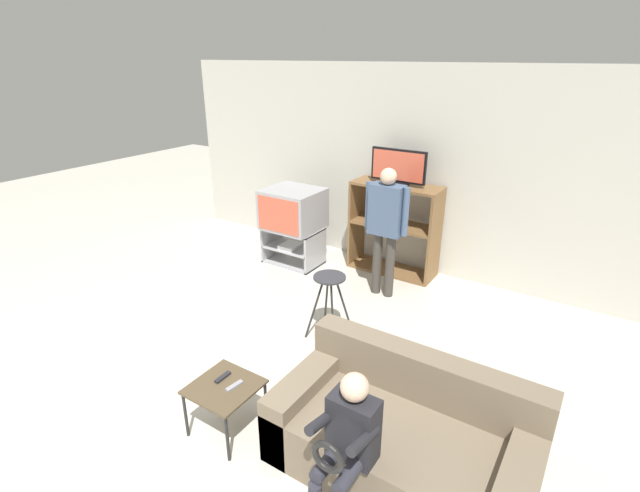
{
  "coord_description": "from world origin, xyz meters",
  "views": [
    {
      "loc": [
        2.6,
        -1.3,
        2.69
      ],
      "look_at": [
        0.25,
        2.3,
        0.9
      ],
      "focal_mm": 26.0,
      "sensor_mm": 36.0,
      "label": 1
    }
  ],
  "objects_px": {
    "folding_stool": "(329,289)",
    "media_shelf": "(394,228)",
    "television_flat": "(398,168)",
    "couch": "(403,437)",
    "snack_table": "(225,391)",
    "person_standing_adult": "(386,221)",
    "tv_stand": "(293,245)",
    "television_main": "(293,209)",
    "person_seated_child": "(347,440)",
    "remote_control_black": "(223,377)",
    "remote_control_white": "(234,386)"
  },
  "relations": [
    {
      "from": "television_main",
      "to": "remote_control_black",
      "type": "xyz_separation_m",
      "value": [
        1.34,
        -2.74,
        -0.35
      ]
    },
    {
      "from": "couch",
      "to": "person_standing_adult",
      "type": "height_order",
      "value": "person_standing_adult"
    },
    {
      "from": "tv_stand",
      "to": "person_seated_child",
      "type": "bearing_deg",
      "value": -48.94
    },
    {
      "from": "person_seated_child",
      "to": "remote_control_white",
      "type": "bearing_deg",
      "value": 172.46
    },
    {
      "from": "television_flat",
      "to": "couch",
      "type": "relative_size",
      "value": 0.41
    },
    {
      "from": "couch",
      "to": "person_seated_child",
      "type": "xyz_separation_m",
      "value": [
        -0.15,
        -0.51,
        0.33
      ]
    },
    {
      "from": "person_standing_adult",
      "to": "television_main",
      "type": "bearing_deg",
      "value": 173.71
    },
    {
      "from": "television_main",
      "to": "remote_control_white",
      "type": "distance_m",
      "value": 3.16
    },
    {
      "from": "snack_table",
      "to": "person_standing_adult",
      "type": "height_order",
      "value": "person_standing_adult"
    },
    {
      "from": "remote_control_white",
      "to": "couch",
      "type": "bearing_deg",
      "value": 25.45
    },
    {
      "from": "remote_control_black",
      "to": "remote_control_white",
      "type": "distance_m",
      "value": 0.15
    },
    {
      "from": "media_shelf",
      "to": "television_flat",
      "type": "height_order",
      "value": "television_flat"
    },
    {
      "from": "tv_stand",
      "to": "folding_stool",
      "type": "height_order",
      "value": "folding_stool"
    },
    {
      "from": "remote_control_black",
      "to": "snack_table",
      "type": "bearing_deg",
      "value": -39.32
    },
    {
      "from": "folding_stool",
      "to": "remote_control_black",
      "type": "height_order",
      "value": "folding_stool"
    },
    {
      "from": "television_main",
      "to": "media_shelf",
      "type": "distance_m",
      "value": 1.35
    },
    {
      "from": "television_flat",
      "to": "remote_control_black",
      "type": "height_order",
      "value": "television_flat"
    },
    {
      "from": "television_main",
      "to": "person_standing_adult",
      "type": "relative_size",
      "value": 0.47
    },
    {
      "from": "tv_stand",
      "to": "snack_table",
      "type": "height_order",
      "value": "tv_stand"
    },
    {
      "from": "snack_table",
      "to": "person_standing_adult",
      "type": "xyz_separation_m",
      "value": [
        0.02,
        2.64,
        0.56
      ]
    },
    {
      "from": "folding_stool",
      "to": "person_seated_child",
      "type": "bearing_deg",
      "value": -55.06
    },
    {
      "from": "remote_control_white",
      "to": "folding_stool",
      "type": "bearing_deg",
      "value": 102.42
    },
    {
      "from": "remote_control_white",
      "to": "person_seated_child",
      "type": "relative_size",
      "value": 0.14
    },
    {
      "from": "folding_stool",
      "to": "person_seated_child",
      "type": "xyz_separation_m",
      "value": [
        1.15,
        -1.65,
        0.06
      ]
    },
    {
      "from": "folding_stool",
      "to": "media_shelf",
      "type": "bearing_deg",
      "value": 93.67
    },
    {
      "from": "remote_control_white",
      "to": "person_standing_adult",
      "type": "distance_m",
      "value": 2.66
    },
    {
      "from": "remote_control_black",
      "to": "media_shelf",
      "type": "bearing_deg",
      "value": 92.04
    },
    {
      "from": "remote_control_black",
      "to": "couch",
      "type": "xyz_separation_m",
      "value": [
        1.33,
        0.35,
        -0.16
      ]
    },
    {
      "from": "media_shelf",
      "to": "television_main",
      "type": "bearing_deg",
      "value": -158.23
    },
    {
      "from": "tv_stand",
      "to": "remote_control_black",
      "type": "relative_size",
      "value": 5.3
    },
    {
      "from": "tv_stand",
      "to": "television_main",
      "type": "distance_m",
      "value": 0.53
    },
    {
      "from": "television_main",
      "to": "remote_control_white",
      "type": "xyz_separation_m",
      "value": [
        1.48,
        -2.77,
        -0.35
      ]
    },
    {
      "from": "media_shelf",
      "to": "remote_control_white",
      "type": "distance_m",
      "value": 3.28
    },
    {
      "from": "television_main",
      "to": "remote_control_black",
      "type": "bearing_deg",
      "value": -63.94
    },
    {
      "from": "snack_table",
      "to": "remote_control_white",
      "type": "bearing_deg",
      "value": 23.15
    },
    {
      "from": "snack_table",
      "to": "remote_control_black",
      "type": "distance_m",
      "value": 0.11
    },
    {
      "from": "person_seated_child",
      "to": "remote_control_black",
      "type": "bearing_deg",
      "value": 172.14
    },
    {
      "from": "tv_stand",
      "to": "folding_stool",
      "type": "relative_size",
      "value": 1.14
    },
    {
      "from": "couch",
      "to": "tv_stand",
      "type": "bearing_deg",
      "value": 138.34
    },
    {
      "from": "television_flat",
      "to": "person_seated_child",
      "type": "distance_m",
      "value": 3.69
    },
    {
      "from": "television_flat",
      "to": "snack_table",
      "type": "distance_m",
      "value": 3.43
    },
    {
      "from": "tv_stand",
      "to": "person_seated_child",
      "type": "xyz_separation_m",
      "value": [
        2.52,
        -2.89,
        0.34
      ]
    },
    {
      "from": "media_shelf",
      "to": "folding_stool",
      "type": "height_order",
      "value": "media_shelf"
    },
    {
      "from": "media_shelf",
      "to": "folding_stool",
      "type": "xyz_separation_m",
      "value": [
        0.11,
        -1.75,
        -0.08
      ]
    },
    {
      "from": "folding_stool",
      "to": "snack_table",
      "type": "xyz_separation_m",
      "value": [
        0.05,
        -1.55,
        -0.16
      ]
    },
    {
      "from": "media_shelf",
      "to": "person_seated_child",
      "type": "relative_size",
      "value": 1.18
    },
    {
      "from": "television_flat",
      "to": "remote_control_black",
      "type": "bearing_deg",
      "value": -88.62
    },
    {
      "from": "remote_control_black",
      "to": "person_standing_adult",
      "type": "xyz_separation_m",
      "value": [
        0.09,
        2.58,
        0.51
      ]
    },
    {
      "from": "folding_stool",
      "to": "television_main",
      "type": "bearing_deg",
      "value": 137.4
    },
    {
      "from": "remote_control_white",
      "to": "person_seated_child",
      "type": "bearing_deg",
      "value": 0.25
    }
  ]
}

